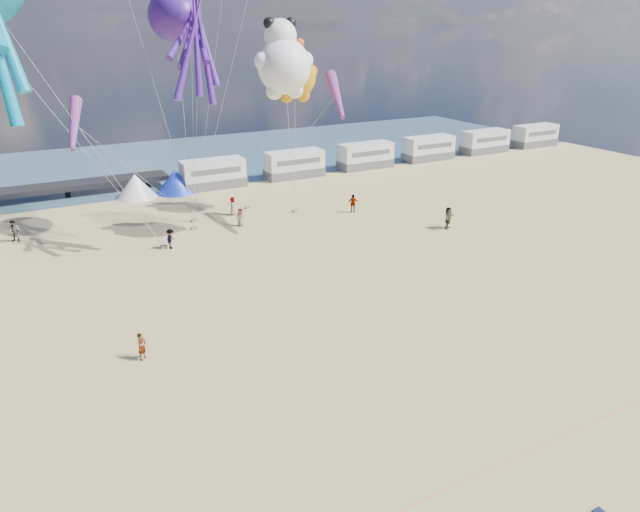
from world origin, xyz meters
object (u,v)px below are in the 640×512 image
Objects in this scene: motorhome_0 at (213,174)px; motorhome_2 at (365,156)px; beachgoer_2 at (171,239)px; sandbag_a at (164,247)px; sandbag_e at (195,220)px; beachgoer_3 at (353,203)px; kite_teddy_orange at (295,77)px; windsock_mid at (336,95)px; motorhome_4 at (485,142)px; beachgoer_6 at (240,217)px; beachgoer_4 at (448,218)px; beachgoer_1 at (15,231)px; kite_octopus_purple at (175,16)px; standing_person at (142,346)px; sandbag_d at (247,207)px; sandbag_c at (295,211)px; tent_blue at (176,181)px; motorhome_5 at (535,136)px; tent_white at (136,186)px; motorhome_3 at (428,148)px; beachgoer_0 at (233,206)px; windsock_right at (74,124)px; kite_panda at (284,67)px; sandbag_b at (194,228)px; motorhome_1 at (294,164)px.

motorhome_2 is (19.00, 0.00, 0.00)m from motorhome_0.
beachgoer_2 reaches higher than sandbag_a.
beachgoer_2 is at bearing -122.17° from sandbag_e.
beachgoer_3 is 0.28× the size of kite_teddy_orange.
windsock_mid reaches higher than sandbag_e.
sandbag_e is 16.39m from windsock_mid.
beachgoer_6 is (-40.00, -13.16, -0.73)m from motorhome_4.
beachgoer_4 is at bearing -70.82° from beachgoer_2.
sandbag_a is (9.97, -6.93, -0.78)m from beachgoer_1.
kite_octopus_purple is (-25.02, -12.79, 15.10)m from motorhome_2.
standing_person is 2.99× the size of sandbag_d.
motorhome_0 reaches higher than sandbag_c.
tent_blue is 14.24m from sandbag_c.
kite_octopus_purple is (13.07, -4.43, 15.71)m from beachgoer_1.
motorhome_5 is 1.65× the size of tent_white.
kite_teddy_orange reaches higher than motorhome_3.
sandbag_d is (14.39, 21.92, -0.64)m from standing_person.
windsock_right reaches higher than beachgoer_0.
sandbag_a is at bearing 173.43° from kite_teddy_orange.
sandbag_d is (-47.12, -8.68, -1.39)m from motorhome_5.
motorhome_4 is 42.11m from beachgoer_6.
kite_panda is at bearing 11.00° from beachgoer_1.
motorhome_3 is 3.87× the size of beachgoer_3.
motorhome_2 is at bearing 0.00° from tent_blue.
beachgoer_1 is 1.15× the size of beachgoer_6.
tent_white is 2.58× the size of beachgoer_6.
beachgoer_3 is 5.36m from sandbag_c.
motorhome_5 reaches higher than sandbag_d.
motorhome_2 is 31.90m from kite_octopus_purple.
sandbag_a is at bearing -136.35° from sandbag_b.
windsock_right is at bearing -177.57° from sandbag_c.
standing_person is at bearing -153.56° from motorhome_5.
motorhome_4 reaches higher than sandbag_e.
kite_teddy_orange is at bearing 45.53° from sandbag_c.
motorhome_3 is at bearing 180.00° from motorhome_4.
motorhome_0 reaches higher than beachgoer_6.
windsock_mid is (9.03, -17.11, 9.67)m from tent_blue.
sandbag_c is (3.87, -11.81, -1.39)m from motorhome_0.
beachgoer_3 is at bearing -4.71° from standing_person.
standing_person is at bearing -114.04° from sandbag_b.
windsock_right reaches higher than beachgoer_6.
motorhome_3 reaches higher than tent_white.
windsock_right is at bearing -128.15° from tent_blue.
sandbag_d is 0.08× the size of kite_teddy_orange.
motorhome_1 reaches higher than beachgoer_2.
windsock_right reaches higher than standing_person.
motorhome_5 is 1.07× the size of windsock_mid.
tent_blue is at bearing 122.67° from beachgoer_6.
sandbag_e is (-43.12, -10.07, -1.39)m from motorhome_4.
sandbag_a is 1.00× the size of sandbag_d.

